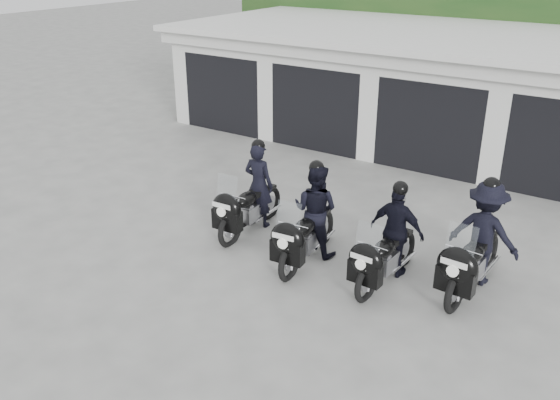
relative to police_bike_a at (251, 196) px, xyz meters
The scene contains 7 objects.
ground 1.90m from the police_bike_a, 20.85° to the right, with size 80.00×80.00×0.00m, color #A1A19C.
garage_block 7.64m from the police_bike_a, 77.52° to the left, with size 16.40×6.80×2.96m.
background_vegetation 12.62m from the police_bike_a, 80.69° to the left, with size 20.00×3.90×5.80m.
police_bike_a is the anchor object (origin of this frame).
police_bike_b 1.54m from the police_bike_a, 11.12° to the right, with size 0.88×2.09×1.82m.
police_bike_c 2.99m from the police_bike_a, ahead, with size 0.97×2.00×1.74m.
police_bike_d 4.25m from the police_bike_a, ahead, with size 1.17×2.18×1.89m.
Camera 1 is at (4.57, -7.68, 5.16)m, focal length 38.00 mm.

